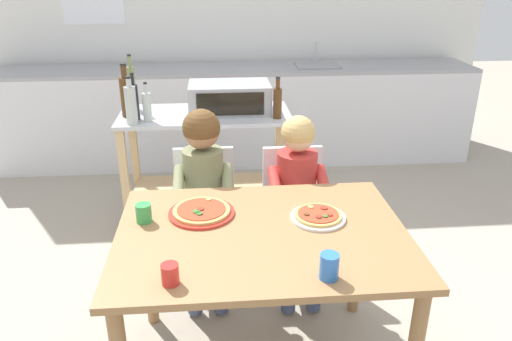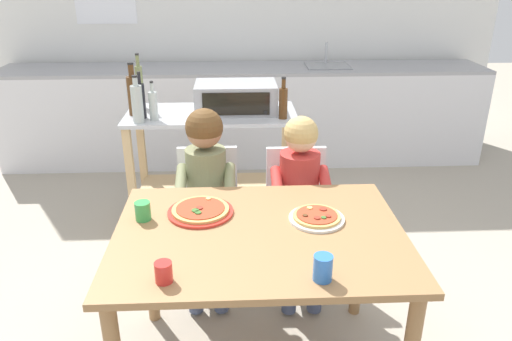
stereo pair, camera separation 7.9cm
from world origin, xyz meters
name	(u,v)px [view 2 (the right image)]	position (x,y,z in m)	size (l,w,h in m)	color
ground_plane	(250,236)	(0.00, 1.23, 0.00)	(12.29, 12.29, 0.00)	#A89E8C
back_wall_tiled	(242,11)	(0.00, 3.13, 1.35)	(4.95, 0.13, 2.70)	white
kitchen_counter	(244,114)	(0.00, 2.72, 0.45)	(4.46, 0.60, 1.10)	silver
kitchen_island_cart	(213,152)	(-0.25, 1.40, 0.58)	(1.14, 0.52, 0.86)	#B7BABF
toaster_oven	(236,97)	(-0.08, 1.42, 0.96)	(0.54, 0.34, 0.19)	#999BA0
bottle_brown_beer	(137,103)	(-0.69, 1.20, 0.99)	(0.07, 0.07, 0.30)	#ADB7B2
bottle_slim_sauce	(140,85)	(-0.73, 1.55, 1.02)	(0.05, 0.05, 0.37)	olive
bottle_squat_spirits	(153,105)	(-0.60, 1.24, 0.96)	(0.05, 0.05, 0.25)	#ADB7B2
bottle_clear_vinegar	(141,100)	(-0.69, 1.30, 0.98)	(0.06, 0.06, 0.30)	black
bottle_dark_olive_oil	(133,94)	(-0.75, 1.37, 1.00)	(0.08, 0.08, 0.34)	#4C2D14
bottle_tall_green_wine	(283,102)	(0.22, 1.24, 0.97)	(0.06, 0.06, 0.27)	#4C2D14
dining_table	(259,253)	(0.00, 0.00, 0.65)	(1.22, 0.89, 0.76)	olive
dining_chair_left	(208,208)	(-0.26, 0.75, 0.48)	(0.36, 0.36, 0.81)	silver
dining_chair_right	(297,208)	(0.26, 0.72, 0.48)	(0.36, 0.36, 0.81)	silver
child_in_olive_shirt	(206,182)	(-0.26, 0.63, 0.70)	(0.32, 0.42, 1.07)	#424C6B
child_in_red_shirt	(300,189)	(0.26, 0.60, 0.66)	(0.32, 0.42, 1.03)	#424C6B
pizza_plate_red_rimmed	(201,211)	(-0.26, 0.17, 0.77)	(0.30, 0.30, 0.03)	red
pizza_plate_white	(317,217)	(0.26, 0.09, 0.77)	(0.24, 0.24, 0.03)	white
drinking_cup_red	(164,272)	(-0.36, -0.33, 0.79)	(0.06, 0.06, 0.08)	red
drinking_cup_green	(143,211)	(-0.50, 0.13, 0.80)	(0.07, 0.07, 0.08)	green
drinking_cup_blue	(323,268)	(0.21, -0.34, 0.80)	(0.07, 0.07, 0.10)	blue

